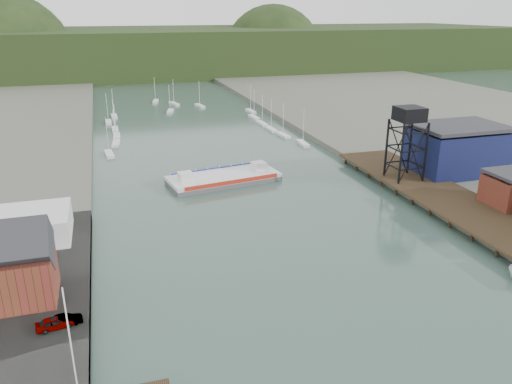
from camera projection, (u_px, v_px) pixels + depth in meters
west_quay at (18, 350)px, 57.68m from camera, size 16.00×80.00×1.60m
east_pier at (447, 198)px, 100.86m from camera, size 14.00×70.00×2.45m
harbor_building at (5, 271)px, 64.27m from camera, size 12.20×8.20×8.90m
white_shed at (13, 228)px, 82.44m from camera, size 18.00×12.00×4.50m
flagpole at (70, 342)px, 48.28m from camera, size 0.16×0.16×12.00m
lift_tower at (409, 119)px, 107.21m from camera, size 6.50×6.50×16.00m
blue_shed at (456, 149)px, 116.09m from camera, size 20.50×14.50×11.30m
marina_sailboats at (188, 122)px, 175.11m from camera, size 57.71×92.65×0.90m
distant_hills at (137, 54)px, 316.66m from camera, size 500.00×120.00×80.00m
chain_ferry at (224, 178)px, 115.35m from camera, size 26.60×14.02×3.65m
car_west_a at (55, 323)px, 60.03m from camera, size 4.67×2.54×1.51m
car_west_b at (65, 320)px, 60.68m from camera, size 4.11×1.75×1.32m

